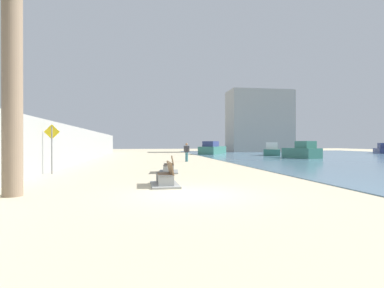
# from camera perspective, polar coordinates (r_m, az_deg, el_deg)

# --- Properties ---
(ground_plane) EXTENTS (120.00, 120.00, 0.00)m
(ground_plane) POSITION_cam_1_polar(r_m,az_deg,el_deg) (28.36, -6.00, -3.31)
(ground_plane) COLOR beige
(seawall) EXTENTS (0.80, 64.00, 3.10)m
(seawall) POSITION_cam_1_polar(r_m,az_deg,el_deg) (28.85, -21.05, -0.19)
(seawall) COLOR gray
(seawall) RESTS_ON ground
(palm_tree) EXTENTS (3.04, 3.14, 8.60)m
(palm_tree) POSITION_cam_1_polar(r_m,az_deg,el_deg) (12.37, -30.45, 20.02)
(palm_tree) COLOR #7A6651
(palm_tree) RESTS_ON ground
(bench_near) EXTENTS (1.13, 2.11, 0.98)m
(bench_near) POSITION_cam_1_polar(r_m,az_deg,el_deg) (12.63, -4.99, -6.68)
(bench_near) COLOR gray
(bench_near) RESTS_ON ground
(bench_far) EXTENTS (1.30, 2.20, 0.98)m
(bench_far) POSITION_cam_1_polar(r_m,az_deg,el_deg) (18.16, -4.29, -4.57)
(bench_far) COLOR gray
(bench_far) RESTS_ON ground
(person_walking) EXTENTS (0.53, 0.23, 1.73)m
(person_walking) POSITION_cam_1_polar(r_m,az_deg,el_deg) (28.35, -1.01, -1.26)
(person_walking) COLOR teal
(person_walking) RESTS_ON ground
(boat_outer) EXTENTS (3.54, 4.59, 1.77)m
(boat_outer) POSITION_cam_1_polar(r_m,az_deg,el_deg) (42.59, 14.61, -1.21)
(boat_outer) COLOR #337060
(boat_outer) RESTS_ON water_bay
(boat_nearest) EXTENTS (3.07, 4.55, 1.90)m
(boat_nearest) POSITION_cam_1_polar(r_m,az_deg,el_deg) (36.38, 19.82, -1.33)
(boat_nearest) COLOR #337060
(boat_nearest) RESTS_ON water_bay
(boat_mid_bay) EXTENTS (5.82, 7.86, 1.94)m
(boat_mid_bay) POSITION_cam_1_polar(r_m,az_deg,el_deg) (47.42, 3.85, -0.94)
(boat_mid_bay) COLOR #337060
(boat_mid_bay) RESTS_ON water_bay
(boat_far_right) EXTENTS (4.33, 5.86, 1.68)m
(boat_far_right) POSITION_cam_1_polar(r_m,az_deg,el_deg) (58.98, 31.84, -0.87)
(boat_far_right) COLOR navy
(boat_far_right) RESTS_ON water_bay
(pedestrian_sign) EXTENTS (0.85, 0.08, 2.79)m
(pedestrian_sign) POSITION_cam_1_polar(r_m,az_deg,el_deg) (18.79, -24.64, 0.15)
(pedestrian_sign) COLOR slate
(pedestrian_sign) RESTS_ON ground
(harbor_building) EXTENTS (12.00, 6.00, 11.75)m
(harbor_building) POSITION_cam_1_polar(r_m,az_deg,el_deg) (60.72, 12.42, 4.13)
(harbor_building) COLOR #9E9E99
(harbor_building) RESTS_ON ground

